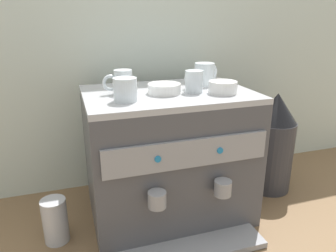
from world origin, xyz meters
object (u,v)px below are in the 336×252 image
Objects in this scene: ceramic_cup_3 at (125,89)px; espresso_machine at (168,155)px; ceramic_cup_0 at (122,82)px; milk_pitcher at (55,221)px; ceramic_bowl_1 at (164,89)px; ceramic_bowl_0 at (223,88)px; ceramic_cup_2 at (205,74)px; coffee_grinder at (273,143)px; ceramic_cup_1 at (193,81)px.

espresso_machine is at bearing 25.30° from ceramic_cup_3.
ceramic_cup_0 reaches higher than milk_pitcher.
ceramic_bowl_1 is (0.13, -0.04, -0.02)m from ceramic_cup_0.
ceramic_cup_3 reaches higher than ceramic_bowl_0.
milk_pitcher is (-0.25, 0.03, -0.44)m from ceramic_cup_3.
ceramic_cup_2 is at bearing 20.54° from espresso_machine.
ceramic_cup_2 is at bearing 22.96° from ceramic_cup_3.
coffee_grinder is at bearing 5.20° from milk_pitcher.
ceramic_bowl_1 is 0.71× the size of milk_pitcher.
ceramic_cup_1 is at bearing -6.27° from ceramic_bowl_1.
ceramic_cup_3 reaches higher than milk_pitcher.
ceramic_bowl_1 is at bearing -18.42° from ceramic_cup_0.
ceramic_cup_3 is at bearing -170.26° from coffee_grinder.
ceramic_cup_2 is 0.70× the size of milk_pitcher.
ceramic_cup_2 reaches higher than ceramic_bowl_1.
ceramic_cup_2 reaches higher than ceramic_bowl_0.
ceramic_cup_3 is at bearing -154.70° from espresso_machine.
ceramic_cup_0 is at bearing -179.16° from coffee_grinder.
ceramic_bowl_0 is (0.32, -0.10, -0.02)m from ceramic_cup_0.
coffee_grinder is at bearing 3.92° from espresso_machine.
milk_pitcher is at bearing -174.80° from coffee_grinder.
ceramic_cup_0 is at bearing 162.35° from ceramic_bowl_0.
ceramic_bowl_0 is at bearing -160.32° from coffee_grinder.
milk_pitcher is (-0.26, -0.07, -0.44)m from ceramic_cup_0.
ceramic_bowl_0 is 0.86× the size of ceramic_bowl_1.
ceramic_cup_3 reaches higher than ceramic_bowl_1.
ceramic_cup_3 is 1.17× the size of ceramic_bowl_0.
espresso_machine is 5.65× the size of ceramic_cup_0.
espresso_machine is 0.29m from ceramic_cup_1.
espresso_machine is 3.66× the size of milk_pitcher.
espresso_machine is at bearing 154.67° from ceramic_bowl_0.
ceramic_bowl_1 is 0.26× the size of coffee_grinder.
ceramic_cup_0 is 0.34m from ceramic_bowl_0.
ceramic_cup_0 is at bearing 171.37° from espresso_machine.
ceramic_cup_2 is at bearing 90.90° from ceramic_bowl_0.
milk_pitcher is at bearing -164.50° from ceramic_cup_0.
ceramic_bowl_1 is (-0.19, 0.06, -0.00)m from ceramic_bowl_0.
ceramic_bowl_1 is at bearing 162.90° from ceramic_bowl_0.
ceramic_cup_1 is 0.10m from ceramic_bowl_1.
coffee_grinder is at bearing 9.74° from ceramic_cup_3.
ceramic_bowl_0 is at bearing -0.25° from ceramic_cup_3.
coffee_grinder is 2.75× the size of milk_pitcher.
espresso_machine is 0.32m from ceramic_cup_0.
ceramic_cup_2 reaches higher than ceramic_cup_1.
ceramic_bowl_1 is at bearing -135.64° from espresso_machine.
ceramic_bowl_0 is (0.33, -0.00, -0.02)m from ceramic_cup_3.
espresso_machine is 0.32m from ceramic_bowl_0.
espresso_machine is at bearing -159.46° from ceramic_cup_2.
ceramic_cup_1 is 0.23× the size of coffee_grinder.
milk_pitcher is (-0.58, -0.11, -0.44)m from ceramic_cup_2.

